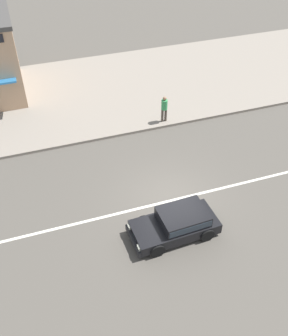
# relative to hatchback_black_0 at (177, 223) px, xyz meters

# --- Properties ---
(ground_plane) EXTENTS (160.00, 160.00, 0.00)m
(ground_plane) POSITION_rel_hatchback_black_0_xyz_m (0.45, 1.79, -0.59)
(ground_plane) COLOR #544F47
(lane_centre_stripe) EXTENTS (50.40, 0.14, 0.01)m
(lane_centre_stripe) POSITION_rel_hatchback_black_0_xyz_m (0.45, 1.79, -0.58)
(lane_centre_stripe) COLOR silver
(lane_centre_stripe) RESTS_ON ground
(kerb_strip) EXTENTS (68.00, 10.00, 0.15)m
(kerb_strip) POSITION_rel_hatchback_black_0_xyz_m (0.45, 12.22, -0.51)
(kerb_strip) COLOR gray
(kerb_strip) RESTS_ON ground
(hatchback_black_0) EXTENTS (3.63, 1.85, 1.10)m
(hatchback_black_0) POSITION_rel_hatchback_black_0_xyz_m (0.00, 0.00, 0.00)
(hatchback_black_0) COLOR black
(hatchback_black_0) RESTS_ON ground
(pedestrian_mid_kerb) EXTENTS (0.34, 0.34, 1.54)m
(pedestrian_mid_kerb) POSITION_rel_hatchback_black_0_xyz_m (2.35, 7.69, 0.45)
(pedestrian_mid_kerb) COLOR #4C4238
(pedestrian_mid_kerb) RESTS_ON kerb_strip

